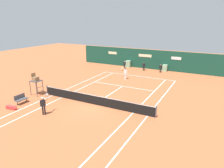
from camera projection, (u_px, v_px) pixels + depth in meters
ground_plane at (98, 102)px, 20.20m from camera, size 80.00×80.00×0.01m
tennis_net at (94, 99)px, 19.56m from camera, size 12.10×0.10×1.07m
sponsor_back_wall at (149, 60)px, 33.63m from camera, size 25.00×1.02×3.14m
umpire_chair at (36, 80)px, 21.85m from camera, size 1.00×1.00×2.39m
player_bench at (21, 98)px, 19.83m from camera, size 0.54×1.21×0.88m
equipment_bag at (12, 108)px, 18.59m from camera, size 1.10×0.43×0.32m
player_on_baseline at (125, 73)px, 27.80m from camera, size 0.68×0.65×1.80m
player_near_side at (43, 104)px, 17.34m from camera, size 0.47×0.83×1.81m
ball_kid_right_post at (161, 68)px, 31.44m from camera, size 0.43×0.19×1.28m
ball_kid_centre_post at (144, 66)px, 32.62m from camera, size 0.44×0.19×1.33m
ball_kid_left_post at (125, 64)px, 34.11m from camera, size 0.42×0.17×1.25m
tennis_ball_near_service_line at (113, 76)px, 29.49m from camera, size 0.07×0.07×0.07m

